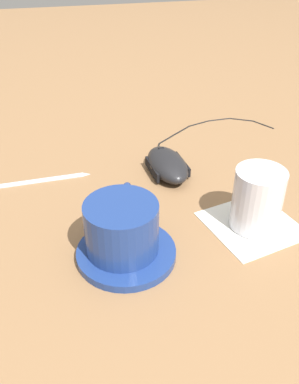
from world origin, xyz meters
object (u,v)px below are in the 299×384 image
coffee_cup (122,226)px  drinking_glass (257,199)px  saucer (126,253)px  computer_mouse (167,164)px  pen (43,178)px

coffee_cup → drinking_glass: bearing=-175.1°
saucer → drinking_glass: (-0.18, -0.02, 0.04)m
coffee_cup → computer_mouse: 0.20m
saucer → pen: size_ratio=0.82×
drinking_glass → saucer: bearing=7.1°
drinking_glass → pen: size_ratio=0.56×
coffee_cup → drinking_glass: (-0.18, -0.02, 0.00)m
saucer → drinking_glass: 0.18m
pen → drinking_glass: bearing=147.4°
saucer → pen: (0.10, -0.20, -0.00)m
coffee_cup → pen: (0.10, -0.19, -0.04)m
coffee_cup → computer_mouse: coffee_cup is taller
saucer → coffee_cup: coffee_cup is taller
drinking_glass → pen: drinking_glass is taller
saucer → pen: 0.22m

